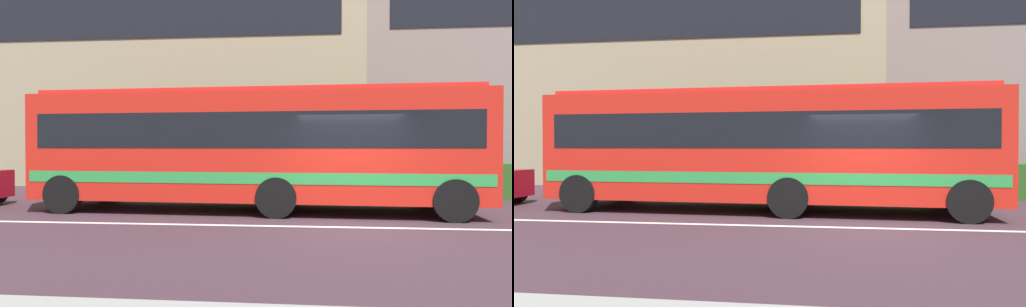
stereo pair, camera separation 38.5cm
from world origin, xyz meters
The scene contains 5 objects.
ground_plane centered at (0.00, 0.00, 0.00)m, with size 160.00×160.00×0.00m, color #3D2932.
lane_centre_line centered at (0.00, 0.00, 0.00)m, with size 60.00×0.16×0.01m, color silver.
hedge_row_far centered at (3.80, 5.84, 0.59)m, with size 15.57×1.10×1.17m, color #2C5A1F.
apartment_block_left centered at (-11.21, 13.63, 6.67)m, with size 25.67×10.09×13.34m.
transit_bus centered at (-2.42, 2.27, 1.79)m, with size 11.81×3.09×3.24m.
Camera 2 is at (-0.89, -9.29, 1.73)m, focal length 30.06 mm.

